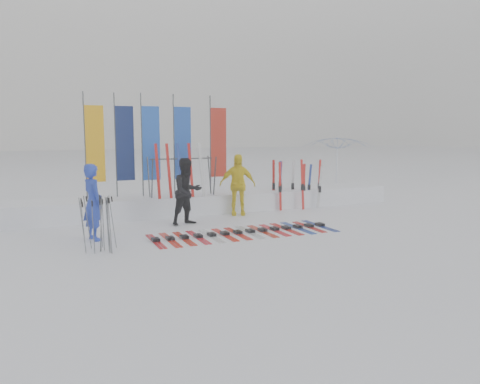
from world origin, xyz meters
name	(u,v)px	position (x,y,z in m)	size (l,w,h in m)	color
ground	(259,242)	(0.00, 0.00, 0.00)	(120.00, 120.00, 0.00)	white
snow_bank	(198,203)	(0.00, 4.60, 0.30)	(14.00, 1.60, 0.60)	white
person_blue	(93,202)	(-3.60, 1.75, 0.93)	(0.68, 0.45, 1.86)	#1F38B7
person_black	(187,192)	(-0.95, 2.68, 0.94)	(0.92, 0.71, 1.89)	black
person_yellow	(237,185)	(0.95, 3.54, 0.96)	(1.13, 0.47, 1.92)	yellow
tent_canopy	(338,166)	(6.34, 5.84, 1.25)	(2.72, 2.78, 2.50)	white
ski_row	(244,232)	(0.06, 0.99, 0.04)	(4.81, 1.69, 0.07)	#B50E11
pole_cluster	(100,224)	(-3.59, 0.57, 0.60)	(0.78, 0.70, 1.25)	#595B60
feather_flags	(155,143)	(-1.34, 4.80, 2.24)	(4.58, 0.23, 3.20)	#383A3F
ski_rack	(182,171)	(-0.65, 4.20, 1.38)	(2.04, 0.80, 1.23)	#383A3F
upright_skis	(297,185)	(3.39, 4.06, 0.79)	(1.70, 1.21, 1.69)	red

